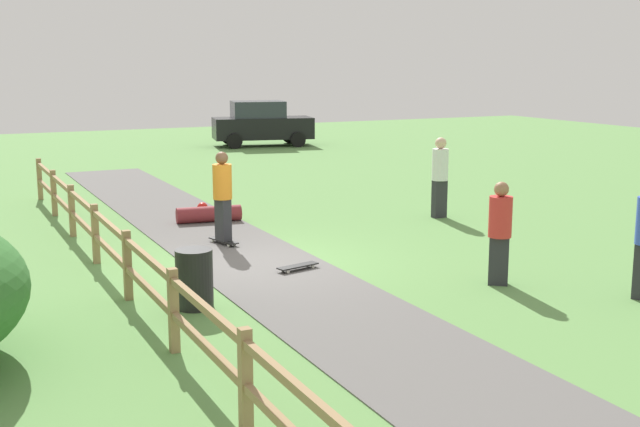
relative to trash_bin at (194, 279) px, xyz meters
The scene contains 10 objects.
ground_plane 2.84m from the trash_bin, 50.06° to the left, with size 60.00×60.00×0.00m, color #60934C.
asphalt_path 2.84m from the trash_bin, 50.06° to the left, with size 2.40×28.00×0.02m, color #605E5B.
wooden_fence 2.30m from the trash_bin, 110.41° to the left, with size 0.12×18.12×1.10m.
trash_bin is the anchor object (origin of this frame).
skater_riding 4.29m from the trash_bin, 65.02° to the left, with size 0.46×0.82×1.87m.
skater_fallen 6.63m from the trash_bin, 70.09° to the left, with size 1.51×1.26×0.36m.
skateboard_loose 2.67m from the trash_bin, 29.95° to the left, with size 0.82×0.38×0.08m.
bystander_red 5.03m from the trash_bin, 10.72° to the right, with size 0.53×0.53×1.72m.
bystander_white 8.59m from the trash_bin, 30.98° to the left, with size 0.38×0.38×1.89m.
parked_car_black 23.41m from the trash_bin, 65.74° to the left, with size 4.46×2.65×1.92m.
Camera 1 is at (-5.26, -13.63, 3.68)m, focal length 46.00 mm.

